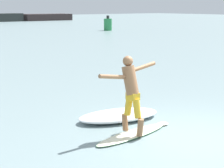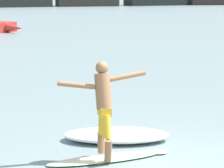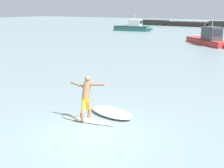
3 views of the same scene
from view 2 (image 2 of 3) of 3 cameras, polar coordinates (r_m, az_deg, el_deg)
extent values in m
cube|color=#2B2E2D|center=(70.19, -10.52, 8.73)|extent=(9.56, 4.46, 1.36)
cube|color=#33302A|center=(71.46, -2.72, 8.95)|extent=(8.08, 4.10, 1.38)
cube|color=#262A29|center=(73.95, 4.68, 9.02)|extent=(8.24, 4.35, 1.45)
cube|color=#312828|center=(77.57, 11.50, 8.85)|extent=(9.80, 5.02, 1.25)
ellipsoid|color=beige|center=(9.66, -0.80, -8.01)|extent=(2.19, 0.69, 0.06)
ellipsoid|color=beige|center=(10.05, 5.15, -7.28)|extent=(0.33, 0.29, 0.05)
ellipsoid|color=#339E56|center=(9.66, -0.80, -8.01)|extent=(2.20, 0.71, 0.03)
cone|color=black|center=(9.60, -5.23, -8.76)|extent=(0.06, 0.06, 0.14)
cylinder|color=#956643|center=(9.81, -1.18, -6.32)|extent=(0.13, 0.18, 0.40)
cylinder|color=gold|center=(9.60, -1.02, -4.22)|extent=(0.16, 0.23, 0.44)
cylinder|color=#956643|center=(9.36, -0.41, -7.18)|extent=(0.13, 0.18, 0.40)
cylinder|color=gold|center=(9.34, -0.60, -4.64)|extent=(0.16, 0.23, 0.44)
cube|color=gold|center=(9.41, -0.82, -2.96)|extent=(0.21, 0.27, 0.16)
cylinder|color=#956643|center=(9.41, -0.96, -0.81)|extent=(0.29, 0.45, 0.68)
sphere|color=#956643|center=(9.42, -1.10, 1.77)|extent=(0.23, 0.23, 0.23)
cylinder|color=#956643|center=(9.34, -3.85, -0.13)|extent=(0.67, 0.12, 0.20)
cylinder|color=#956643|center=(9.55, 1.69, 0.85)|extent=(0.67, 0.11, 0.20)
cone|color=red|center=(33.98, -10.51, 5.95)|extent=(1.39, 1.40, 0.63)
ellipsoid|color=white|center=(10.77, 0.50, -5.52)|extent=(2.33, 1.49, 0.23)
camera|label=1|loc=(4.37, -61.31, 1.08)|focal=60.00mm
camera|label=3|loc=(9.19, 79.73, 9.65)|focal=50.00mm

